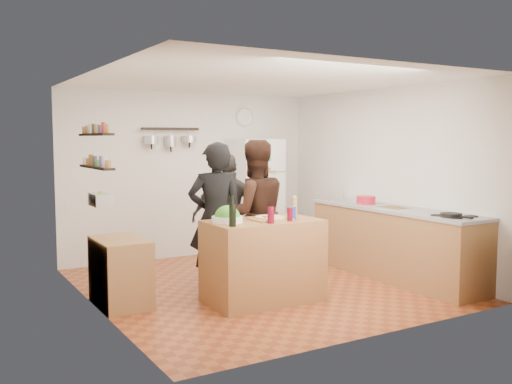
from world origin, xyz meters
TOP-DOWN VIEW (x-y plane):
  - room_shell at (0.00, 0.39)m, footprint 4.20×4.20m
  - prep_island at (-0.32, -0.61)m, footprint 1.25×0.72m
  - pizza_board at (-0.24, -0.63)m, footprint 0.42×0.34m
  - pizza at (-0.24, -0.63)m, footprint 0.34×0.34m
  - salad_bowl at (-0.74, -0.56)m, footprint 0.33×0.33m
  - wine_bottle at (-0.82, -0.83)m, footprint 0.07×0.07m
  - wine_glass_near at (-0.37, -0.85)m, footprint 0.07×0.07m
  - wine_glass_far at (-0.10, -0.81)m, footprint 0.06×0.06m
  - pepper_mill at (0.13, -0.56)m, footprint 0.06×0.06m
  - salt_canister at (-0.02, -0.73)m, footprint 0.09×0.09m
  - person_left at (-0.63, -0.06)m, footprint 0.76×0.63m
  - person_center at (-0.12, -0.05)m, footprint 1.00×0.85m
  - person_back at (-0.19, 0.45)m, footprint 1.03×0.73m
  - counter_run at (1.70, -0.55)m, footprint 0.63×2.63m
  - stove_top at (1.70, -1.50)m, footprint 0.60×0.62m
  - skillet at (1.60, -1.54)m, footprint 0.24×0.24m
  - sink at (1.70, 0.30)m, footprint 0.50×0.80m
  - cutting_board at (1.70, -0.53)m, footprint 0.30×0.40m
  - red_bowl at (1.65, -0.05)m, footprint 0.26×0.26m
  - fridge at (0.95, 1.75)m, footprint 0.70×0.68m
  - wall_clock at (0.95, 2.08)m, footprint 0.30×0.03m
  - spice_shelf_lower at (-1.93, 0.20)m, footprint 0.12×1.00m
  - spice_shelf_upper at (-1.93, 0.20)m, footprint 0.12×1.00m
  - produce_basket at (-1.90, 0.20)m, footprint 0.18×0.35m
  - side_table at (-1.74, 0.04)m, footprint 0.50×0.80m
  - pot_rack at (-0.35, 2.00)m, footprint 0.90×0.04m

SIDE VIEW (x-z plane):
  - side_table at x=-1.74m, z-range 0.00..0.73m
  - counter_run at x=1.70m, z-range 0.00..0.90m
  - prep_island at x=-0.32m, z-range 0.00..0.91m
  - person_back at x=-0.19m, z-range 0.00..1.62m
  - person_left at x=-0.63m, z-range 0.00..1.77m
  - person_center at x=-0.12m, z-range 0.00..1.80m
  - fridge at x=0.95m, z-range 0.00..1.80m
  - stove_top at x=1.70m, z-range 0.90..0.92m
  - cutting_board at x=1.70m, z-range 0.90..0.92m
  - sink at x=1.70m, z-range 0.90..0.93m
  - pizza_board at x=-0.24m, z-range 0.91..0.93m
  - pizza at x=-0.24m, z-range 0.93..0.95m
  - skillet at x=1.60m, z-range 0.92..0.97m
  - salad_bowl at x=-0.74m, z-range 0.91..0.98m
  - red_bowl at x=1.65m, z-range 0.92..1.03m
  - salt_canister at x=-0.02m, z-range 0.91..1.05m
  - wine_glass_far at x=-0.10m, z-range 0.91..1.06m
  - wine_glass_near at x=-0.37m, z-range 0.91..1.09m
  - pepper_mill at x=0.13m, z-range 0.91..1.11m
  - wine_bottle at x=-0.82m, z-range 0.91..1.13m
  - produce_basket at x=-1.90m, z-range 1.08..1.22m
  - room_shell at x=0.00m, z-range -0.85..3.35m
  - spice_shelf_lower at x=-1.93m, z-range 1.49..1.51m
  - spice_shelf_upper at x=-1.93m, z-range 1.84..1.86m
  - pot_rack at x=-0.35m, z-range 1.93..1.97m
  - wall_clock at x=0.95m, z-range 2.00..2.30m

